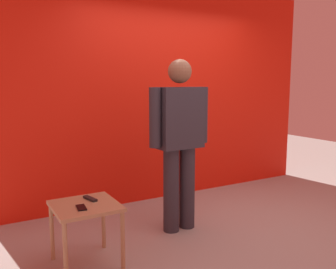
{
  "coord_description": "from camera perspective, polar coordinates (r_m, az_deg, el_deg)",
  "views": [
    {
      "loc": [
        -2.41,
        -2.7,
        1.55
      ],
      "look_at": [
        -0.56,
        0.55,
        1.0
      ],
      "focal_mm": 38.78,
      "sensor_mm": 36.0,
      "label": 1
    }
  ],
  "objects": [
    {
      "name": "standing_person",
      "position": [
        3.72,
        1.81,
        -0.3
      ],
      "size": [
        0.7,
        0.27,
        1.77
      ],
      "color": "#2D2D38",
      "rests_on": "ground_plane"
    },
    {
      "name": "ground_plane",
      "position": [
        3.94,
        11.49,
        -15.04
      ],
      "size": [
        12.0,
        12.0,
        0.0
      ],
      "primitive_type": "plane",
      "color": "#9E9991"
    },
    {
      "name": "tv_remote",
      "position": [
        3.26,
        -12.14,
        -9.82
      ],
      "size": [
        0.08,
        0.18,
        0.02
      ],
      "primitive_type": "cube",
      "rotation": [
        0.0,
        0.0,
        0.23
      ],
      "color": "black",
      "rests_on": "side_table"
    },
    {
      "name": "side_table",
      "position": [
        3.19,
        -12.83,
        -11.97
      ],
      "size": [
        0.53,
        0.53,
        0.53
      ],
      "color": "tan",
      "rests_on": "ground_plane"
    },
    {
      "name": "cell_phone",
      "position": [
        3.08,
        -13.48,
        -11.1
      ],
      "size": [
        0.09,
        0.15,
        0.01
      ],
      "primitive_type": "cube",
      "rotation": [
        0.0,
        0.0,
        -0.12
      ],
      "color": "black",
      "rests_on": "side_table"
    },
    {
      "name": "back_wall_red",
      "position": [
        4.87,
        0.01,
        6.63
      ],
      "size": [
        4.49,
        0.12,
        2.82
      ],
      "primitive_type": "cube",
      "color": "red",
      "rests_on": "ground_plane"
    }
  ]
}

